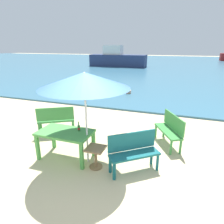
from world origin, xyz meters
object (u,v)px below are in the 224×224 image
at_px(bench_green_left, 56,118).
at_px(patio_umbrella, 84,80).
at_px(bench_teal_center, 133,150).
at_px(bench_green_right, 170,128).
at_px(side_table_wood, 96,155).
at_px(swimmer_person, 128,91).
at_px(beer_bottle_amber, 79,128).
at_px(picnic_table_green, 65,135).
at_px(boat_ferry, 117,59).

bearing_deg(bench_green_left, patio_umbrella, -34.41).
distance_m(bench_teal_center, bench_green_right, 1.76).
height_order(side_table_wood, swimmer_person, side_table_wood).
bearing_deg(side_table_wood, patio_umbrella, 151.00).
distance_m(patio_umbrella, bench_teal_center, 1.97).
xyz_separation_m(beer_bottle_amber, bench_green_left, (-1.47, 1.07, -0.31)).
bearing_deg(side_table_wood, bench_green_right, 48.09).
bearing_deg(beer_bottle_amber, bench_teal_center, -3.91).
height_order(picnic_table_green, bench_green_left, bench_green_left).
xyz_separation_m(picnic_table_green, beer_bottle_amber, (0.33, 0.15, 0.20)).
height_order(bench_teal_center, bench_green_right, same).
bearing_deg(side_table_wood, swimmer_person, 98.91).
distance_m(picnic_table_green, bench_green_left, 1.67).
xyz_separation_m(beer_bottle_amber, side_table_wood, (0.59, -0.30, -0.50)).
xyz_separation_m(bench_teal_center, boat_ferry, (-7.68, 22.44, 0.54)).
bearing_deg(beer_bottle_amber, bench_green_right, 34.13).
height_order(bench_green_right, swimmer_person, bench_green_right).
distance_m(side_table_wood, swimmer_person, 7.64).
bearing_deg(picnic_table_green, boat_ferry, 104.63).
bearing_deg(boat_ferry, bench_green_right, -68.02).
bearing_deg(patio_umbrella, picnic_table_green, -179.11).
bearing_deg(bench_green_left, beer_bottle_amber, -36.12).
bearing_deg(bench_teal_center, boat_ferry, 108.88).
bearing_deg(bench_green_right, boat_ferry, 111.98).
distance_m(picnic_table_green, bench_green_right, 3.03).
xyz_separation_m(bench_green_right, swimmer_person, (-2.80, 5.75, -0.30)).
height_order(beer_bottle_amber, boat_ferry, boat_ferry).
bearing_deg(side_table_wood, beer_bottle_amber, 153.02).
height_order(picnic_table_green, beer_bottle_amber, beer_bottle_amber).
distance_m(swimmer_person, boat_ferry, 16.13).
bearing_deg(patio_umbrella, swimmer_person, 96.84).
relative_size(picnic_table_green, bench_teal_center, 1.20).
relative_size(beer_bottle_amber, swimmer_person, 0.65).
relative_size(patio_umbrella, swimmer_person, 5.61).
bearing_deg(side_table_wood, picnic_table_green, 170.45).
xyz_separation_m(bench_green_right, boat_ferry, (-8.41, 20.84, 0.54)).
distance_m(patio_umbrella, swimmer_person, 7.67).
bearing_deg(swimmer_person, bench_green_right, -64.01).
bearing_deg(beer_bottle_amber, boat_ferry, 105.51).
bearing_deg(picnic_table_green, bench_green_left, 133.06).
height_order(patio_umbrella, bench_teal_center, patio_umbrella).
bearing_deg(patio_umbrella, beer_bottle_amber, 155.12).
distance_m(bench_teal_center, bench_green_left, 3.17).
relative_size(picnic_table_green, boat_ferry, 0.18).
bearing_deg(bench_green_left, swimmer_person, 81.92).
xyz_separation_m(side_table_wood, swimmer_person, (-1.18, 7.55, -0.11)).
distance_m(bench_green_right, swimmer_person, 6.40).
xyz_separation_m(beer_bottle_amber, boat_ferry, (-6.20, 22.34, 0.23)).
xyz_separation_m(bench_teal_center, bench_green_left, (-2.94, 1.17, 0.00)).
bearing_deg(bench_teal_center, picnic_table_green, -178.53).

